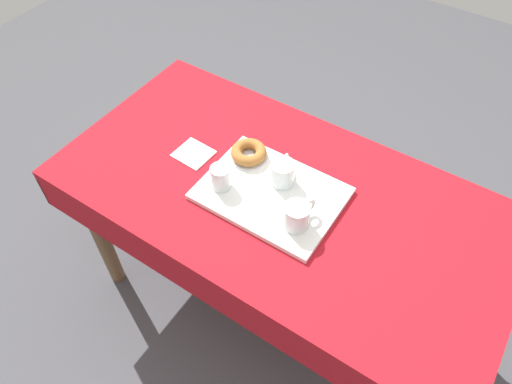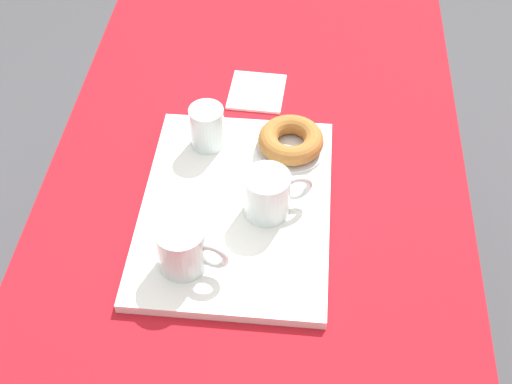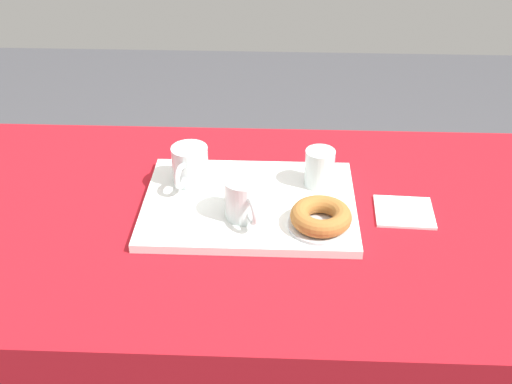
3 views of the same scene
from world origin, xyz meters
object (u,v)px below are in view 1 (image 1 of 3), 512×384
(serving_tray, at_px, (271,193))
(donut_plate_left, at_px, (249,157))
(tea_mug_left, at_px, (297,216))
(water_glass_near, at_px, (221,178))
(dining_table, at_px, (280,210))
(paper_napkin, at_px, (194,154))
(sugar_donut_left, at_px, (249,152))
(tea_mug_right, at_px, (283,173))

(serving_tray, distance_m, donut_plate_left, 0.17)
(donut_plate_left, bearing_deg, serving_tray, -30.91)
(tea_mug_left, bearing_deg, water_glass_near, -179.73)
(dining_table, distance_m, serving_tray, 0.11)
(dining_table, distance_m, water_glass_near, 0.25)
(tea_mug_left, height_order, water_glass_near, same)
(dining_table, relative_size, paper_napkin, 12.48)
(sugar_donut_left, bearing_deg, tea_mug_right, -11.14)
(tea_mug_right, relative_size, donut_plate_left, 0.90)
(paper_napkin, bearing_deg, water_glass_near, -23.31)
(dining_table, height_order, sugar_donut_left, sugar_donut_left)
(serving_tray, height_order, sugar_donut_left, sugar_donut_left)
(dining_table, xyz_separation_m, paper_napkin, (-0.36, -0.02, 0.10))
(water_glass_near, height_order, sugar_donut_left, water_glass_near)
(dining_table, relative_size, tea_mug_right, 12.89)
(donut_plate_left, bearing_deg, sugar_donut_left, 0.00)
(dining_table, xyz_separation_m, sugar_donut_left, (-0.17, 0.06, 0.14))
(dining_table, distance_m, paper_napkin, 0.37)
(tea_mug_left, distance_m, paper_napkin, 0.48)
(tea_mug_right, distance_m, water_glass_near, 0.21)
(tea_mug_left, distance_m, tea_mug_right, 0.18)
(donut_plate_left, bearing_deg, tea_mug_left, -29.08)
(serving_tray, relative_size, tea_mug_right, 3.81)
(dining_table, relative_size, tea_mug_left, 12.69)
(dining_table, relative_size, donut_plate_left, 11.59)
(water_glass_near, bearing_deg, sugar_donut_left, 88.88)
(tea_mug_left, relative_size, donut_plate_left, 0.91)
(dining_table, height_order, tea_mug_right, tea_mug_right)
(water_glass_near, height_order, donut_plate_left, water_glass_near)
(dining_table, height_order, paper_napkin, paper_napkin)
(water_glass_near, distance_m, paper_napkin, 0.21)
(dining_table, height_order, serving_tray, serving_tray)
(serving_tray, relative_size, water_glass_near, 5.32)
(dining_table, relative_size, serving_tray, 3.38)
(dining_table, height_order, tea_mug_left, tea_mug_left)
(serving_tray, relative_size, tea_mug_left, 3.75)
(serving_tray, bearing_deg, tea_mug_left, -27.01)
(donut_plate_left, height_order, sugar_donut_left, sugar_donut_left)
(tea_mug_right, height_order, paper_napkin, tea_mug_right)
(paper_napkin, bearing_deg, dining_table, 3.29)
(dining_table, bearing_deg, paper_napkin, -176.71)
(serving_tray, distance_m, sugar_donut_left, 0.18)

